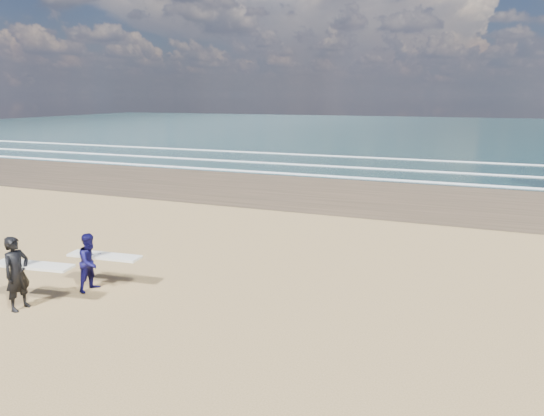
% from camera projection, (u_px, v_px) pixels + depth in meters
% --- Properties ---
extents(ocean, '(220.00, 100.00, 0.02)m').
position_uv_depth(ocean, '(534.00, 133.00, 71.70)').
color(ocean, '#183335').
rests_on(ocean, ground).
extents(surfer_near, '(2.25, 1.13, 1.99)m').
position_uv_depth(surfer_near, '(19.00, 273.00, 12.61)').
color(surfer_near, black).
rests_on(surfer_near, ground).
extents(surfer_far, '(2.24, 1.16, 1.70)m').
position_uv_depth(surfer_far, '(92.00, 261.00, 13.90)').
color(surfer_far, '#0E0B41').
rests_on(surfer_far, ground).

